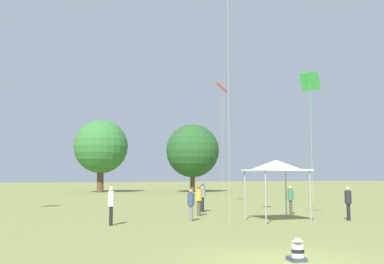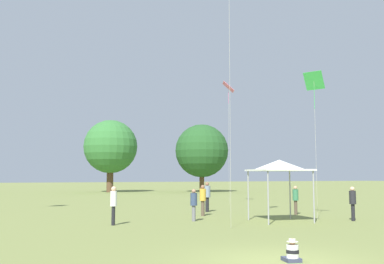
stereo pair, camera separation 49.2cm
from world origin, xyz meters
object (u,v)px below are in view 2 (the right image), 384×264
object	(u,v)px
canopy_tent	(279,166)
seated_toddler	(292,252)
person_standing_7	(114,201)
kite_1	(228,89)
distant_tree_0	(202,151)
kite_2	(314,84)
person_standing_2	(203,197)
person_standing_6	(296,197)
person_standing_5	(207,194)
person_standing_1	(194,202)
distant_tree_2	(111,147)
person_standing_0	(353,200)

from	to	relation	value
canopy_tent	seated_toddler	bearing A→B (deg)	-122.45
person_standing_7	kite_1	bearing A→B (deg)	-8.96
seated_toddler	distant_tree_0	size ratio (longest dim) A/B	0.06
person_standing_7	kite_2	world-z (taller)	kite_2
person_standing_2	person_standing_6	bearing A→B (deg)	114.62
canopy_tent	kite_1	distance (m)	14.86
canopy_tent	distant_tree_0	distance (m)	40.39
kite_2	distant_tree_0	xyz separation A→B (m)	(10.76, 38.09, -1.30)
distant_tree_0	person_standing_5	bearing A→B (deg)	-113.73
person_standing_5	kite_1	bearing A→B (deg)	-9.25
person_standing_1	distant_tree_2	bearing A→B (deg)	145.27
person_standing_1	person_standing_7	distance (m)	4.05
person_standing_0	kite_1	bearing A→B (deg)	80.21
canopy_tent	kite_2	world-z (taller)	kite_2
person_standing_7	kite_1	distance (m)	18.22
seated_toddler	person_standing_2	xyz separation A→B (m)	(3.38, 13.01, 0.77)
person_standing_6	distant_tree_0	distance (m)	36.82
person_standing_2	person_standing_5	size ratio (longest dim) A/B	0.93
canopy_tent	kite_2	size ratio (longest dim) A/B	0.40
person_standing_5	kite_2	bearing A→B (deg)	-126.79
seated_toddler	person_standing_2	distance (m)	13.47
person_standing_7	kite_2	size ratio (longest dim) A/B	0.23
person_standing_6	canopy_tent	distance (m)	4.61
person_standing_6	person_standing_0	bearing A→B (deg)	157.69
person_standing_2	person_standing_6	distance (m)	5.42
person_standing_2	distant_tree_2	xyz separation A→B (m)	(3.38, 38.14, 5.18)
person_standing_2	distant_tree_2	distance (m)	38.63
seated_toddler	kite_1	distance (m)	25.19
person_standing_0	kite_2	world-z (taller)	kite_2
canopy_tent	distant_tree_2	bearing A→B (deg)	88.39
person_standing_2	person_standing_5	distance (m)	2.80
distant_tree_2	seated_toddler	bearing A→B (deg)	-97.53
seated_toddler	person_standing_0	bearing A→B (deg)	51.20
kite_2	distant_tree_0	distance (m)	39.60
person_standing_6	person_standing_7	distance (m)	11.02
canopy_tent	distant_tree_2	size ratio (longest dim) A/B	0.30
person_standing_0	person_standing_5	world-z (taller)	person_standing_5
person_standing_0	person_standing_5	xyz separation A→B (m)	(-4.26, 7.85, 0.08)
person_standing_2	person_standing_0	bearing A→B (deg)	84.42
seated_toddler	canopy_tent	world-z (taller)	canopy_tent
person_standing_5	distant_tree_0	distance (m)	34.65
seated_toddler	person_standing_7	world-z (taller)	person_standing_7
person_standing_1	kite_1	world-z (taller)	kite_1
person_standing_1	person_standing_7	world-z (taller)	person_standing_7
seated_toddler	person_standing_0	distance (m)	11.82
person_standing_7	person_standing_6	bearing A→B (deg)	-45.04
person_standing_1	kite_2	size ratio (longest dim) A/B	0.21
canopy_tent	kite_2	xyz separation A→B (m)	(2.26, 0.03, 4.28)
person_standing_1	person_standing_7	bearing A→B (deg)	-114.08
kite_1	distant_tree_2	bearing A→B (deg)	72.77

